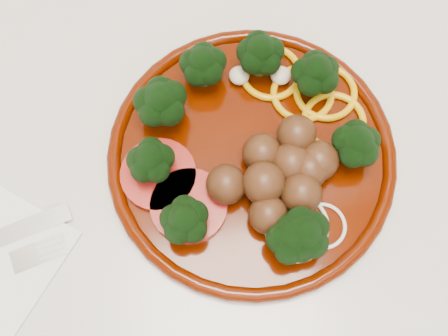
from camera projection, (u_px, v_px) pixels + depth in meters
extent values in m
cube|color=beige|center=(243.00, 248.00, 1.00)|extent=(2.40, 0.60, 0.87)
cube|color=beige|center=(258.00, 161.00, 0.58)|extent=(2.40, 0.60, 0.03)
cylinder|color=#3E0D00|center=(251.00, 157.00, 0.56)|extent=(0.28, 0.28, 0.01)
torus|color=#3E0D00|center=(252.00, 155.00, 0.55)|extent=(0.28, 0.28, 0.01)
sphere|color=#4D2813|center=(262.00, 152.00, 0.53)|extent=(0.04, 0.04, 0.04)
sphere|color=#4D2813|center=(318.00, 161.00, 0.53)|extent=(0.04, 0.04, 0.04)
sphere|color=#4D2813|center=(268.00, 214.00, 0.51)|extent=(0.04, 0.04, 0.04)
sphere|color=#4D2813|center=(263.00, 185.00, 0.52)|extent=(0.04, 0.04, 0.04)
sphere|color=#4D2813|center=(296.00, 136.00, 0.54)|extent=(0.04, 0.04, 0.04)
sphere|color=#4D2813|center=(226.00, 184.00, 0.52)|extent=(0.04, 0.04, 0.04)
sphere|color=#4D2813|center=(291.00, 163.00, 0.53)|extent=(0.04, 0.04, 0.04)
sphere|color=#4D2813|center=(301.00, 193.00, 0.52)|extent=(0.04, 0.04, 0.04)
sphere|color=#4D2813|center=(309.00, 169.00, 0.52)|extent=(0.04, 0.04, 0.04)
torus|color=#D29307|center=(302.00, 93.00, 0.57)|extent=(0.07, 0.07, 0.01)
torus|color=#D29307|center=(334.00, 121.00, 0.56)|extent=(0.07, 0.07, 0.01)
torus|color=#D29307|center=(271.00, 72.00, 0.58)|extent=(0.07, 0.07, 0.01)
torus|color=#D29307|center=(325.00, 92.00, 0.57)|extent=(0.07, 0.07, 0.01)
cylinder|color=#720A07|center=(158.00, 175.00, 0.54)|extent=(0.07, 0.07, 0.01)
cylinder|color=#720A07|center=(189.00, 206.00, 0.53)|extent=(0.07, 0.07, 0.01)
torus|color=beige|center=(296.00, 235.00, 0.52)|extent=(0.05, 0.05, 0.00)
torus|color=beige|center=(322.00, 226.00, 0.52)|extent=(0.05, 0.05, 0.00)
torus|color=beige|center=(296.00, 225.00, 0.52)|extent=(0.06, 0.06, 0.00)
ellipsoid|color=#C6B793|center=(239.00, 76.00, 0.57)|extent=(0.02, 0.02, 0.01)
ellipsoid|color=#C6B793|center=(173.00, 104.00, 0.56)|extent=(0.02, 0.02, 0.01)
ellipsoid|color=#C6B793|center=(281.00, 76.00, 0.57)|extent=(0.02, 0.02, 0.01)
cube|color=silver|center=(12.00, 234.00, 0.53)|extent=(0.12, 0.04, 0.00)
cube|color=silver|center=(25.00, 258.00, 0.52)|extent=(0.03, 0.03, 0.00)
cube|color=silver|center=(54.00, 257.00, 0.52)|extent=(0.03, 0.01, 0.00)
cube|color=silver|center=(52.00, 251.00, 0.53)|extent=(0.03, 0.01, 0.00)
cube|color=silver|center=(50.00, 245.00, 0.53)|extent=(0.03, 0.01, 0.00)
cube|color=silver|center=(48.00, 240.00, 0.53)|extent=(0.03, 0.01, 0.00)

